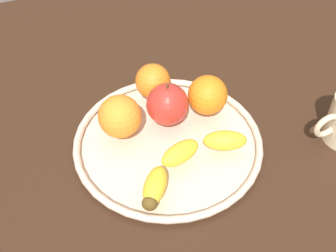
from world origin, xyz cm
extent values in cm
cube|color=#331E12|center=(0.00, 0.00, -2.00)|extent=(119.88, 119.88, 4.00)
cylinder|color=beige|center=(0.00, 0.00, 0.30)|extent=(30.87, 30.87, 0.60)
torus|color=beige|center=(0.00, 0.00, 1.20)|extent=(32.15, 32.15, 1.20)
ellipsoid|color=yellow|center=(-7.86, 5.40, 3.46)|extent=(7.86, 5.72, 3.32)
ellipsoid|color=yellow|center=(-0.24, 5.05, 3.46)|extent=(7.78, 5.20, 3.32)
ellipsoid|color=yellow|center=(5.96, 9.48, 3.46)|extent=(6.85, 7.74, 3.32)
ellipsoid|color=brown|center=(7.83, 12.09, 3.46)|extent=(3.05, 2.98, 2.32)
sphere|color=red|center=(-1.63, -4.20, 5.46)|extent=(7.32, 7.32, 7.32)
cylinder|color=#593819|center=(-1.63, -4.20, 9.32)|extent=(0.44, 0.44, 1.20)
sphere|color=orange|center=(6.78, -4.49, 5.45)|extent=(7.30, 7.30, 7.30)
sphere|color=orange|center=(-9.09, -3.87, 5.31)|extent=(7.02, 7.02, 7.02)
sphere|color=orange|center=(-1.68, -11.34, 5.03)|extent=(6.45, 6.45, 6.45)
torus|color=beige|center=(-24.12, 9.91, 4.84)|extent=(4.87, 1.00, 4.87)
camera|label=1|loc=(18.29, 44.40, 54.60)|focal=45.13mm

